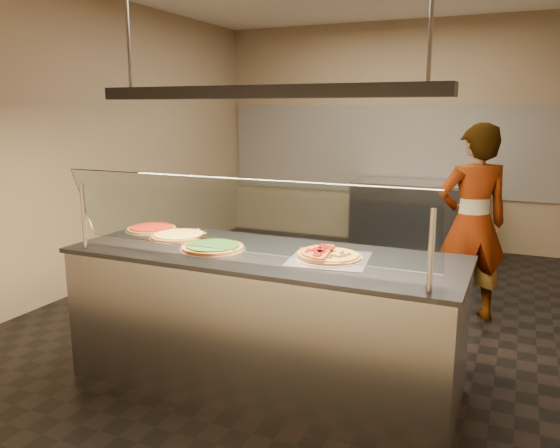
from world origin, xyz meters
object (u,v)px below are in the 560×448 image
at_px(prep_table, 415,217).
at_px(heat_lamp_housing, 262,92).
at_px(perforated_tray, 329,258).
at_px(pizza_cheese, 179,235).
at_px(serving_counter, 263,319).
at_px(worker, 472,224).
at_px(half_pizza_sausage, 344,257).
at_px(pizza_spinach, 213,247).
at_px(sneeze_guard, 237,217).
at_px(half_pizza_pepperoni, 315,252).
at_px(pizza_spatula, 201,233).
at_px(pizza_tomato, 152,228).

distance_m(prep_table, heat_lamp_housing, 4.25).
bearing_deg(perforated_tray, pizza_cheese, 174.12).
relative_size(serving_counter, perforated_tray, 4.83).
bearing_deg(heat_lamp_housing, worker, 57.63).
distance_m(half_pizza_sausage, pizza_cheese, 1.30).
bearing_deg(pizza_spinach, sneeze_guard, -38.62).
bearing_deg(half_pizza_pepperoni, half_pizza_sausage, -1.03).
height_order(serving_counter, pizza_cheese, pizza_cheese).
relative_size(half_pizza_pepperoni, half_pizza_sausage, 1.00).
bearing_deg(prep_table, serving_counter, -94.06).
relative_size(sneeze_guard, prep_table, 1.46).
height_order(pizza_spinach, worker, worker).
bearing_deg(pizza_spinach, pizza_cheese, 153.24).
distance_m(sneeze_guard, worker, 2.47).
bearing_deg(pizza_spinach, serving_counter, 12.93).
bearing_deg(half_pizza_pepperoni, prep_table, 91.14).
bearing_deg(heat_lamp_housing, pizza_cheese, 170.17).
bearing_deg(sneeze_guard, pizza_spatula, 137.94).
bearing_deg(half_pizza_pepperoni, heat_lamp_housing, -179.11).
distance_m(pizza_tomato, prep_table, 3.99).
relative_size(half_pizza_pepperoni, pizza_cheese, 0.97).
bearing_deg(perforated_tray, pizza_spatula, 169.66).
bearing_deg(prep_table, heat_lamp_housing, -94.06).
xyz_separation_m(perforated_tray, pizza_spinach, (-0.79, -0.08, 0.01)).
distance_m(pizza_spinach, pizza_tomato, 0.80).
xyz_separation_m(serving_counter, pizza_spinach, (-0.33, -0.08, 0.48)).
bearing_deg(perforated_tray, half_pizza_pepperoni, 179.65).
bearing_deg(half_pizza_pepperoni, pizza_spatula, 168.71).
xyz_separation_m(sneeze_guard, heat_lamp_housing, (0.00, 0.34, 0.72)).
bearing_deg(pizza_spatula, serving_counter, -18.23).
bearing_deg(pizza_spatula, heat_lamp_housing, -18.23).
bearing_deg(serving_counter, pizza_spatula, 161.77).
xyz_separation_m(serving_counter, sneeze_guard, (0.00, -0.34, 0.76)).
bearing_deg(heat_lamp_housing, half_pizza_sausage, 0.23).
height_order(pizza_tomato, heat_lamp_housing, heat_lamp_housing).
distance_m(pizza_tomato, worker, 2.72).
distance_m(perforated_tray, pizza_spatula, 1.07).
relative_size(pizza_spinach, pizza_spatula, 1.80).
xyz_separation_m(pizza_cheese, pizza_spatula, (0.14, 0.07, 0.01)).
relative_size(serving_counter, half_pizza_pepperoni, 6.21).
distance_m(half_pizza_pepperoni, pizza_spinach, 0.70).
bearing_deg(sneeze_guard, pizza_tomato, 151.18).
bearing_deg(half_pizza_sausage, serving_counter, -179.77).
relative_size(prep_table, heat_lamp_housing, 0.70).
bearing_deg(pizza_cheese, heat_lamp_housing, -9.83).
height_order(pizza_spinach, pizza_cheese, pizza_spinach).
height_order(perforated_tray, pizza_tomato, pizza_tomato).
bearing_deg(heat_lamp_housing, prep_table, 85.94).
height_order(serving_counter, sneeze_guard, sneeze_guard).
distance_m(serving_counter, pizza_cheese, 0.89).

